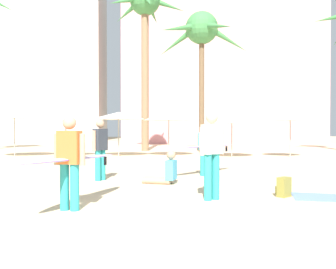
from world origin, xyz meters
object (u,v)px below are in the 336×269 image
object	(u,v)px
cafe_umbrella_1	(66,116)
backpack	(284,187)
cafe_umbrella_4	(169,116)
cafe_umbrella_5	(290,117)
person_mid_left	(71,159)
person_far_left	(100,147)
person_near_left	(205,147)
palm_tree_center	(201,34)
cafe_umbrella_2	(232,119)
cafe_umbrella_3	(15,115)
person_far_right	(212,152)
cafe_umbrella_0	(119,116)
palm_tree_right	(145,15)
person_mid_center	(166,172)

from	to	relation	value
cafe_umbrella_1	backpack	distance (m)	13.84
cafe_umbrella_4	cafe_umbrella_1	bearing A→B (deg)	-179.09
cafe_umbrella_5	person_mid_left	xyz separation A→B (m)	(-8.73, -11.56, -1.17)
cafe_umbrella_4	person_far_left	world-z (taller)	cafe_umbrella_4
cafe_umbrella_4	person_near_left	bearing A→B (deg)	-85.49
palm_tree_center	cafe_umbrella_2	size ratio (longest dim) A/B	3.20
cafe_umbrella_4	person_near_left	xyz separation A→B (m)	(0.65, -8.19, -1.27)
cafe_umbrella_2	cafe_umbrella_3	size ratio (longest dim) A/B	0.97
cafe_umbrella_1	backpack	world-z (taller)	cafe_umbrella_1
cafe_umbrella_3	person_mid_left	size ratio (longest dim) A/B	0.93
backpack	person_mid_left	bearing A→B (deg)	64.10
person_near_left	person_far_right	bearing A→B (deg)	34.81
palm_tree_center	person_near_left	xyz separation A→B (m)	(-1.56, -11.15, -6.41)
cafe_umbrella_0	cafe_umbrella_3	world-z (taller)	cafe_umbrella_3
cafe_umbrella_5	cafe_umbrella_0	bearing A→B (deg)	174.29
cafe_umbrella_3	cafe_umbrella_5	xyz separation A→B (m)	(14.28, -1.02, -0.11)
palm_tree_right	person_near_left	distance (m)	15.07
cafe_umbrella_4	person_near_left	world-z (taller)	cafe_umbrella_4
cafe_umbrella_0	person_mid_center	world-z (taller)	cafe_umbrella_0
cafe_umbrella_2	person_near_left	world-z (taller)	cafe_umbrella_2
cafe_umbrella_2	palm_tree_right	bearing A→B (deg)	129.89
person_mid_left	person_far_left	distance (m)	3.57
palm_tree_right	cafe_umbrella_5	size ratio (longest dim) A/B	4.76
cafe_umbrella_1	cafe_umbrella_5	bearing A→B (deg)	-4.96
cafe_umbrella_2	person_far_right	world-z (taller)	cafe_umbrella_2
person_mid_left	palm_tree_right	bearing A→B (deg)	-166.95
palm_tree_center	cafe_umbrella_0	bearing A→B (deg)	-146.80
cafe_umbrella_1	person_far_right	size ratio (longest dim) A/B	1.29
palm_tree_center	backpack	distance (m)	16.34
cafe_umbrella_2	cafe_umbrella_5	distance (m)	3.02
cafe_umbrella_0	cafe_umbrella_5	size ratio (longest dim) A/B	1.22
cafe_umbrella_0	person_near_left	world-z (taller)	cafe_umbrella_0
cafe_umbrella_0	cafe_umbrella_5	xyz separation A→B (m)	(8.87, -0.89, -0.06)
palm_tree_right	cafe_umbrella_2	distance (m)	9.85
cafe_umbrella_1	palm_tree_center	bearing A→B (deg)	21.80
person_near_left	person_mid_left	distance (m)	5.47
cafe_umbrella_2	person_far_left	size ratio (longest dim) A/B	1.58
person_mid_center	person_near_left	size ratio (longest dim) A/B	0.38
palm_tree_center	cafe_umbrella_0	xyz separation A→B (m)	(-4.86, -3.18, -5.15)
cafe_umbrella_3	person_far_right	xyz separation A→B (m)	(8.25, -11.93, -1.20)
cafe_umbrella_5	person_far_right	xyz separation A→B (m)	(-6.04, -10.90, -1.09)
cafe_umbrella_1	cafe_umbrella_3	world-z (taller)	cafe_umbrella_3
cafe_umbrella_5	cafe_umbrella_1	bearing A→B (deg)	175.04
cafe_umbrella_0	person_mid_left	xyz separation A→B (m)	(0.14, -12.44, -1.23)
palm_tree_right	cafe_umbrella_5	xyz separation A→B (m)	(7.52, -5.54, -6.80)
cafe_umbrella_1	person_mid_left	size ratio (longest dim) A/B	0.78
cafe_umbrella_1	person_mid_center	xyz separation A→B (m)	(4.78, -9.71, -1.79)
cafe_umbrella_0	cafe_umbrella_2	xyz separation A→B (m)	(5.86, -0.74, -0.17)
cafe_umbrella_3	person_near_left	world-z (taller)	cafe_umbrella_3
person_far_right	person_mid_left	bearing A→B (deg)	-104.39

